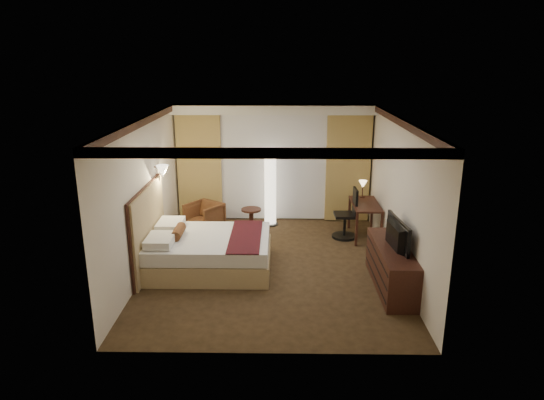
{
  "coord_description": "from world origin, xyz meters",
  "views": [
    {
      "loc": [
        0.14,
        -8.23,
        3.72
      ],
      "look_at": [
        0.0,
        0.4,
        1.15
      ],
      "focal_mm": 32.0,
      "sensor_mm": 36.0,
      "label": 1
    }
  ],
  "objects_px": {
    "office_chair": "(345,213)",
    "desk": "(365,220)",
    "floor_lamp": "(270,190)",
    "dresser": "(391,267)",
    "side_table": "(251,219)",
    "television": "(392,230)",
    "bed": "(210,252)",
    "armchair": "(204,215)"
  },
  "relations": [
    {
      "from": "armchair",
      "to": "bed",
      "type": "bearing_deg",
      "value": -42.78
    },
    {
      "from": "floor_lamp",
      "to": "bed",
      "type": "bearing_deg",
      "value": -113.43
    },
    {
      "from": "bed",
      "to": "dresser",
      "type": "distance_m",
      "value": 3.19
    },
    {
      "from": "side_table",
      "to": "bed",
      "type": "bearing_deg",
      "value": -106.91
    },
    {
      "from": "side_table",
      "to": "office_chair",
      "type": "distance_m",
      "value": 2.08
    },
    {
      "from": "floor_lamp",
      "to": "television",
      "type": "bearing_deg",
      "value": -56.66
    },
    {
      "from": "bed",
      "to": "side_table",
      "type": "relative_size",
      "value": 4.43
    },
    {
      "from": "floor_lamp",
      "to": "dresser",
      "type": "bearing_deg",
      "value": -56.28
    },
    {
      "from": "bed",
      "to": "desk",
      "type": "relative_size",
      "value": 1.85
    },
    {
      "from": "floor_lamp",
      "to": "office_chair",
      "type": "relative_size",
      "value": 1.53
    },
    {
      "from": "office_chair",
      "to": "bed",
      "type": "bearing_deg",
      "value": -149.62
    },
    {
      "from": "television",
      "to": "bed",
      "type": "bearing_deg",
      "value": 71.69
    },
    {
      "from": "bed",
      "to": "armchair",
      "type": "xyz_separation_m",
      "value": [
        -0.41,
        2.0,
        0.03
      ]
    },
    {
      "from": "office_chair",
      "to": "desk",
      "type": "bearing_deg",
      "value": 5.68
    },
    {
      "from": "floor_lamp",
      "to": "dresser",
      "type": "height_order",
      "value": "floor_lamp"
    },
    {
      "from": "armchair",
      "to": "television",
      "type": "distance_m",
      "value": 4.46
    },
    {
      "from": "desk",
      "to": "office_chair",
      "type": "bearing_deg",
      "value": -173.31
    },
    {
      "from": "bed",
      "to": "armchair",
      "type": "bearing_deg",
      "value": 101.6
    },
    {
      "from": "dresser",
      "to": "television",
      "type": "distance_m",
      "value": 0.66
    },
    {
      "from": "bed",
      "to": "television",
      "type": "distance_m",
      "value": 3.24
    },
    {
      "from": "armchair",
      "to": "side_table",
      "type": "distance_m",
      "value": 1.04
    },
    {
      "from": "side_table",
      "to": "television",
      "type": "distance_m",
      "value": 3.77
    },
    {
      "from": "bed",
      "to": "dresser",
      "type": "xyz_separation_m",
      "value": [
        3.11,
        -0.7,
        0.05
      ]
    },
    {
      "from": "desk",
      "to": "dresser",
      "type": "bearing_deg",
      "value": -88.78
    },
    {
      "from": "side_table",
      "to": "office_chair",
      "type": "xyz_separation_m",
      "value": [
        2.01,
        -0.45,
        0.3
      ]
    },
    {
      "from": "bed",
      "to": "office_chair",
      "type": "distance_m",
      "value": 3.09
    },
    {
      "from": "bed",
      "to": "floor_lamp",
      "type": "relative_size",
      "value": 1.3
    },
    {
      "from": "floor_lamp",
      "to": "desk",
      "type": "distance_m",
      "value": 2.2
    },
    {
      "from": "armchair",
      "to": "desk",
      "type": "distance_m",
      "value": 3.49
    },
    {
      "from": "side_table",
      "to": "dresser",
      "type": "bearing_deg",
      "value": -47.98
    },
    {
      "from": "armchair",
      "to": "office_chair",
      "type": "distance_m",
      "value": 3.08
    },
    {
      "from": "floor_lamp",
      "to": "desk",
      "type": "relative_size",
      "value": 1.42
    },
    {
      "from": "side_table",
      "to": "desk",
      "type": "distance_m",
      "value": 2.47
    },
    {
      "from": "armchair",
      "to": "dresser",
      "type": "relative_size",
      "value": 0.37
    },
    {
      "from": "floor_lamp",
      "to": "office_chair",
      "type": "distance_m",
      "value": 1.8
    },
    {
      "from": "side_table",
      "to": "office_chair",
      "type": "height_order",
      "value": "office_chair"
    },
    {
      "from": "side_table",
      "to": "dresser",
      "type": "xyz_separation_m",
      "value": [
        2.48,
        -2.76,
        0.12
      ]
    },
    {
      "from": "side_table",
      "to": "armchair",
      "type": "bearing_deg",
      "value": -176.73
    },
    {
      "from": "bed",
      "to": "television",
      "type": "xyz_separation_m",
      "value": [
        3.08,
        -0.7,
        0.71
      ]
    },
    {
      "from": "dresser",
      "to": "television",
      "type": "height_order",
      "value": "television"
    },
    {
      "from": "armchair",
      "to": "side_table",
      "type": "xyz_separation_m",
      "value": [
        1.04,
        0.06,
        -0.1
      ]
    },
    {
      "from": "dresser",
      "to": "office_chair",
      "type": "bearing_deg",
      "value": 101.69
    }
  ]
}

